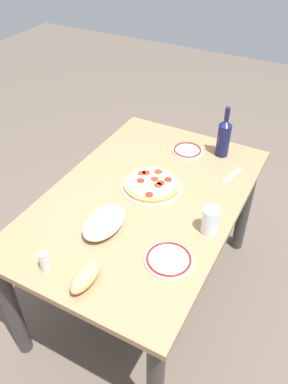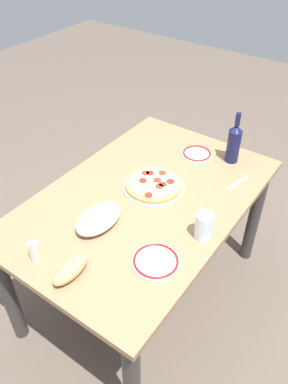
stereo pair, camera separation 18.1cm
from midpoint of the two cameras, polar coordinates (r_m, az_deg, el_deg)
name	(u,v)px [view 1 (the left image)]	position (r m, az deg, el deg)	size (l,w,h in m)	color
ground_plane	(144,290)	(2.36, -2.27, -14.35)	(8.00, 8.00, 0.00)	brown
dining_table	(144,215)	(1.91, -2.72, -3.52)	(1.33, 0.87, 0.72)	#93704C
pepperoni_pizza	(152,184)	(1.88, -1.62, 1.08)	(0.30, 0.30, 0.03)	#B7B7BC
baked_pasta_dish	(104,221)	(1.67, -9.05, -4.40)	(0.24, 0.15, 0.08)	white
wine_bottle	(224,137)	(2.08, 9.26, 7.96)	(0.07, 0.07, 0.28)	#141942
water_glass	(210,220)	(1.63, 6.67, -4.33)	(0.08, 0.08, 0.12)	silver
side_plate_near	(169,259)	(1.54, 0.29, -10.07)	(0.19, 0.19, 0.02)	white
side_plate_far	(187,150)	(2.14, 4.02, 6.06)	(0.16, 0.16, 0.02)	white
bread_loaf	(86,276)	(1.49, -12.09, -12.25)	(0.17, 0.07, 0.07)	tan
spice_shaker	(45,261)	(1.56, -17.72, -9.90)	(0.04, 0.04, 0.09)	silver
fork_left	(232,176)	(1.99, 10.36, 2.29)	(0.17, 0.02, 0.01)	#B7B7BC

